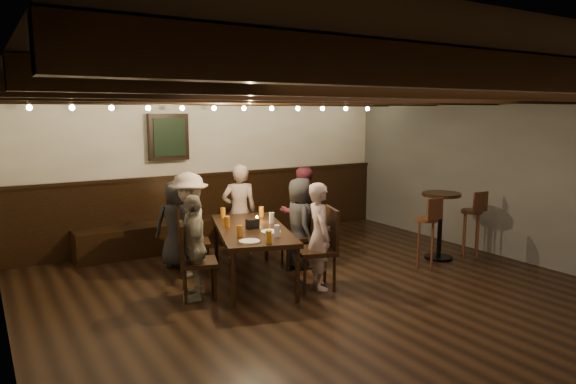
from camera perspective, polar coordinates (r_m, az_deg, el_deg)
room at (r=7.35m, az=-6.21°, el=0.53°), size 7.00×7.00×7.00m
dining_table at (r=6.49m, az=-4.04°, el=-4.46°), size 1.36×2.02×0.70m
chair_left_near at (r=6.94m, az=-10.55°, el=-6.81°), size 0.52×0.52×0.90m
chair_left_far at (r=6.08m, az=-10.03°, el=-9.10°), size 0.51×0.51×0.89m
chair_right_near at (r=7.16m, az=1.08°, el=-6.22°), size 0.51×0.51×0.88m
chair_right_far at (r=6.32m, az=3.23°, el=-7.99°), size 0.57×0.57×0.99m
person_bench_left at (r=7.29m, az=-12.26°, el=-3.42°), size 0.68×0.55×1.21m
person_bench_centre at (r=7.49m, az=-5.43°, el=-2.20°), size 0.59×0.47×1.40m
person_bench_right at (r=7.54m, az=1.53°, el=-2.31°), size 0.78×0.68×1.34m
person_left_near at (r=6.84m, az=-10.91°, el=-3.52°), size 0.75×1.00×1.37m
person_left_far at (r=5.98m, az=-10.41°, el=-6.05°), size 0.50×0.77×1.22m
person_right_near at (r=7.08m, az=1.33°, el=-3.43°), size 0.56×0.70×1.25m
person_right_far at (r=6.24m, az=3.51°, el=-4.90°), size 0.44×0.55×1.30m
pint_a at (r=7.10m, az=-7.25°, el=-2.30°), size 0.07×0.07×0.14m
pint_b at (r=7.13m, az=-2.97°, el=-2.19°), size 0.07×0.07×0.14m
pint_c at (r=6.52m, az=-6.80°, el=-3.30°), size 0.07×0.07×0.14m
pint_d at (r=6.71m, az=-1.82°, el=-2.89°), size 0.07×0.07×0.14m
pint_e at (r=6.00m, az=-5.38°, el=-4.36°), size 0.07×0.07×0.14m
pint_f at (r=5.98m, az=-1.24°, el=-4.37°), size 0.07×0.07×0.14m
pint_g at (r=5.71m, az=-2.16°, el=-5.01°), size 0.07×0.07×0.14m
plate_near at (r=5.78m, az=-4.31°, el=-5.48°), size 0.24×0.24×0.01m
plate_far at (r=6.22m, az=-1.93°, el=-4.42°), size 0.24×0.24×0.01m
condiment_caddy at (r=6.42m, az=-3.97°, el=-3.55°), size 0.15×0.10×0.12m
candle at (r=6.78m, az=-3.48°, el=-3.16°), size 0.05×0.05×0.05m
high_top_table at (r=7.78m, az=16.58°, el=-2.54°), size 0.55×0.55×0.98m
bar_stool_left at (r=7.34m, az=15.06°, el=-5.34°), size 0.31×0.32×0.99m
bar_stool_right at (r=8.11m, az=19.68°, el=-4.21°), size 0.31×0.33×0.99m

